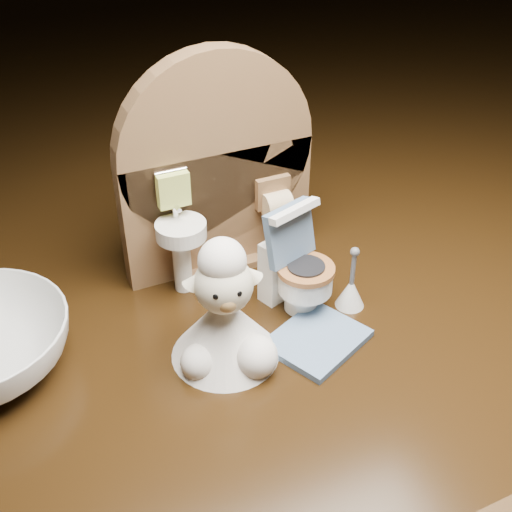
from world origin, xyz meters
The scene contains 5 objects.
backdrop_panel centered at (0.00, 0.06, 0.07)m, with size 0.13×0.05×0.15m.
toy_toilet centered at (0.03, 0.00, 0.03)m, with size 0.04×0.05×0.07m.
bath_mat centered at (0.02, -0.04, 0.00)m, with size 0.05×0.04×0.00m, color slate.
toilet_brush centered at (0.06, -0.02, 0.01)m, with size 0.02×0.02×0.04m.
plush_lamb centered at (-0.03, -0.02, 0.03)m, with size 0.06×0.06×0.08m.
Camera 1 is at (-0.13, -0.28, 0.26)m, focal length 45.00 mm.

